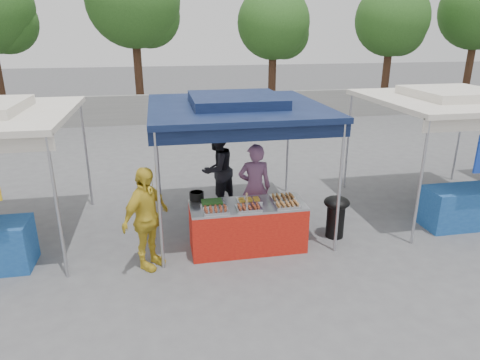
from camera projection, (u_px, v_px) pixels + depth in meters
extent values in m
plane|color=#545456|center=(246.00, 245.00, 7.79)|extent=(80.00, 80.00, 0.00)
cube|color=slate|center=(193.00, 108.00, 17.77)|extent=(40.00, 0.25, 1.20)
cylinder|color=#AFAFB6|center=(159.00, 203.00, 6.68)|extent=(0.05, 0.05, 2.30)
cylinder|color=#AFAFB6|center=(339.00, 190.00, 7.21)|extent=(0.05, 0.05, 2.30)
cylinder|color=#AFAFB6|center=(157.00, 152.00, 9.46)|extent=(0.05, 0.05, 2.30)
cylinder|color=#AFAFB6|center=(288.00, 145.00, 9.99)|extent=(0.05, 0.05, 2.30)
cube|color=#0F1B3C|center=(236.00, 107.00, 7.93)|extent=(3.20, 3.20, 0.10)
cube|color=#0F1B3C|center=(236.00, 100.00, 7.89)|extent=(1.65, 1.65, 0.18)
cube|color=#0F1B3C|center=(253.00, 133.00, 6.59)|extent=(3.20, 0.04, 0.25)
cylinder|color=#AFAFB6|center=(58.00, 210.00, 6.41)|extent=(0.05, 0.05, 2.30)
cylinder|color=#AFAFB6|center=(87.00, 155.00, 9.19)|extent=(0.05, 0.05, 2.30)
cylinder|color=#AFAFB6|center=(420.00, 184.00, 7.48)|extent=(0.05, 0.05, 2.30)
cylinder|color=#AFAFB6|center=(348.00, 142.00, 10.25)|extent=(0.05, 0.05, 2.30)
cylinder|color=#AFAFB6|center=(459.00, 137.00, 10.79)|extent=(0.05, 0.05, 2.30)
cube|color=beige|center=(452.00, 100.00, 8.73)|extent=(3.20, 3.20, 0.10)
cube|color=beige|center=(453.00, 93.00, 8.69)|extent=(1.65, 1.65, 0.18)
cube|color=#1D4F98|center=(469.00, 207.00, 8.46)|extent=(1.80, 0.70, 0.80)
sphere|color=#2A571D|center=(5.00, 22.00, 17.60)|extent=(2.57, 2.57, 2.57)
cylinder|color=#3C2417|center=(138.00, 65.00, 18.99)|extent=(0.36, 0.36, 4.37)
sphere|color=#2A571D|center=(133.00, 0.00, 18.09)|extent=(4.00, 4.00, 4.00)
sphere|color=#2A571D|center=(148.00, 16.00, 18.59)|extent=(2.75, 2.75, 2.75)
cylinder|color=#3C2417|center=(272.00, 72.00, 19.98)|extent=(0.36, 0.36, 3.57)
sphere|color=#2A571D|center=(273.00, 23.00, 19.24)|extent=(3.26, 3.26, 3.26)
sphere|color=#2A571D|center=(285.00, 34.00, 19.71)|extent=(2.24, 2.24, 2.24)
cylinder|color=#3C2417|center=(386.00, 69.00, 20.70)|extent=(0.36, 0.36, 3.72)
sphere|color=#2A571D|center=(392.00, 19.00, 19.93)|extent=(3.40, 3.40, 3.40)
sphere|color=#2A571D|center=(400.00, 31.00, 20.40)|extent=(2.34, 2.34, 2.34)
cylinder|color=#3C2417|center=(470.00, 63.00, 21.70)|extent=(0.36, 0.36, 4.10)
sphere|color=#2A571D|center=(479.00, 10.00, 20.85)|extent=(3.75, 3.75, 3.75)
cube|color=#B51A10|center=(247.00, 227.00, 7.56)|extent=(2.00, 0.80, 0.81)
cube|color=#AFAFB6|center=(248.00, 205.00, 7.42)|extent=(2.00, 0.80, 0.04)
cube|color=#BBBBBF|center=(216.00, 211.00, 7.08)|extent=(0.42, 0.30, 0.05)
cube|color=maroon|center=(216.00, 209.00, 7.07)|extent=(0.35, 0.25, 0.02)
cube|color=#BBBBBF|center=(249.00, 208.00, 7.18)|extent=(0.42, 0.30, 0.05)
cube|color=maroon|center=(249.00, 206.00, 7.17)|extent=(0.35, 0.25, 0.02)
cube|color=#BBBBBF|center=(287.00, 205.00, 7.30)|extent=(0.42, 0.30, 0.05)
cube|color=#A36C38|center=(287.00, 203.00, 7.29)|extent=(0.35, 0.25, 0.02)
cube|color=#BBBBBF|center=(212.00, 203.00, 7.38)|extent=(0.42, 0.30, 0.05)
cube|color=#25511C|center=(212.00, 201.00, 7.37)|extent=(0.35, 0.25, 0.02)
cube|color=#BBBBBF|center=(249.00, 201.00, 7.49)|extent=(0.42, 0.30, 0.05)
cube|color=gold|center=(249.00, 199.00, 7.48)|extent=(0.35, 0.25, 0.02)
cube|color=#BBBBBF|center=(283.00, 198.00, 7.61)|extent=(0.42, 0.30, 0.05)
cube|color=#A36C38|center=(283.00, 196.00, 7.59)|extent=(0.35, 0.25, 0.02)
cylinder|color=black|center=(197.00, 196.00, 7.58)|extent=(0.25, 0.25, 0.15)
cylinder|color=#AFAFB6|center=(247.00, 207.00, 7.18)|extent=(0.09, 0.09, 0.11)
cylinder|color=black|center=(335.00, 221.00, 8.02)|extent=(0.33, 0.33, 0.65)
ellipsoid|color=black|center=(337.00, 202.00, 7.89)|extent=(0.48, 0.48, 0.22)
cube|color=#123498|center=(227.00, 228.00, 8.10)|extent=(0.55, 0.38, 0.33)
cube|color=#123498|center=(256.00, 221.00, 8.38)|extent=(0.54, 0.38, 0.32)
cube|color=#123498|center=(256.00, 206.00, 8.28)|extent=(0.53, 0.37, 0.32)
imported|color=#805176|center=(255.00, 188.00, 8.13)|extent=(0.67, 0.47, 1.73)
imported|color=black|center=(217.00, 169.00, 9.16)|extent=(1.08, 1.06, 1.75)
imported|color=gold|center=(146.00, 219.00, 6.82)|extent=(0.97, 1.04, 1.72)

